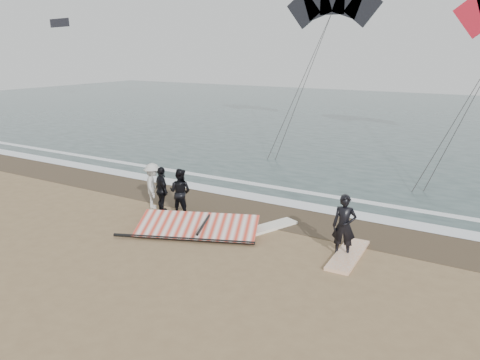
{
  "coord_description": "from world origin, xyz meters",
  "views": [
    {
      "loc": [
        7.28,
        -10.43,
        5.98
      ],
      "look_at": [
        -0.72,
        3.0,
        1.6
      ],
      "focal_mm": 35.0,
      "sensor_mm": 36.0,
      "label": 1
    }
  ],
  "objects_px": {
    "board_white": "(348,255)",
    "sail_rig": "(198,227)",
    "board_cream": "(269,227)",
    "man_main": "(344,226)"
  },
  "relations": [
    {
      "from": "board_white",
      "to": "sail_rig",
      "type": "relative_size",
      "value": 0.57
    },
    {
      "from": "board_white",
      "to": "board_cream",
      "type": "height_order",
      "value": "board_white"
    },
    {
      "from": "man_main",
      "to": "board_white",
      "type": "distance_m",
      "value": 0.92
    },
    {
      "from": "board_white",
      "to": "sail_rig",
      "type": "distance_m",
      "value": 5.03
    },
    {
      "from": "board_cream",
      "to": "man_main",
      "type": "bearing_deg",
      "value": 6.61
    },
    {
      "from": "board_cream",
      "to": "sail_rig",
      "type": "distance_m",
      "value": 2.45
    },
    {
      "from": "sail_rig",
      "to": "board_white",
      "type": "bearing_deg",
      "value": 8.5
    },
    {
      "from": "board_cream",
      "to": "sail_rig",
      "type": "relative_size",
      "value": 0.5
    },
    {
      "from": "man_main",
      "to": "sail_rig",
      "type": "height_order",
      "value": "man_main"
    },
    {
      "from": "board_white",
      "to": "board_cream",
      "type": "xyz_separation_m",
      "value": [
        -3.09,
        0.81,
        -0.0
      ]
    }
  ]
}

